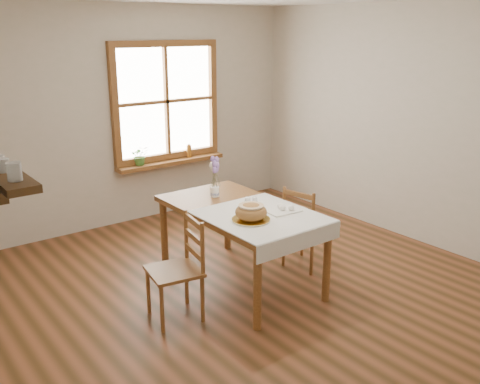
% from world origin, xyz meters
% --- Properties ---
extents(ground, '(5.00, 5.00, 0.00)m').
position_xyz_m(ground, '(0.00, 0.00, 0.00)').
color(ground, brown).
rests_on(ground, ground).
extents(room_walls, '(4.60, 5.10, 2.65)m').
position_xyz_m(room_walls, '(0.00, 0.00, 1.71)').
color(room_walls, beige).
rests_on(room_walls, ground).
extents(window, '(1.46, 0.08, 1.46)m').
position_xyz_m(window, '(0.50, 2.47, 1.45)').
color(window, brown).
rests_on(window, ground).
extents(window_sill, '(1.46, 0.20, 0.05)m').
position_xyz_m(window_sill, '(0.50, 2.40, 0.69)').
color(window_sill, brown).
rests_on(window_sill, ground).
extents(wall_shelf, '(0.16, 0.60, 0.24)m').
position_xyz_m(wall_shelf, '(-2.16, -0.60, 1.61)').
color(wall_shelf, '#452D16').
rests_on(wall_shelf, ground).
extents(dining_table, '(0.90, 1.60, 0.75)m').
position_xyz_m(dining_table, '(0.00, 0.30, 0.66)').
color(dining_table, brown).
rests_on(dining_table, ground).
extents(table_linen, '(0.91, 0.99, 0.01)m').
position_xyz_m(table_linen, '(0.00, -0.00, 0.76)').
color(table_linen, white).
rests_on(table_linen, dining_table).
extents(chair_left, '(0.49, 0.47, 0.87)m').
position_xyz_m(chair_left, '(-0.82, 0.12, 0.43)').
color(chair_left, brown).
rests_on(chair_left, ground).
extents(chair_right, '(0.49, 0.47, 0.84)m').
position_xyz_m(chair_right, '(0.78, 0.20, 0.42)').
color(chair_right, brown).
rests_on(chair_right, ground).
extents(bread_plate, '(0.34, 0.34, 0.02)m').
position_xyz_m(bread_plate, '(-0.15, -0.05, 0.77)').
color(bread_plate, white).
rests_on(bread_plate, table_linen).
extents(bread_loaf, '(0.27, 0.27, 0.15)m').
position_xyz_m(bread_loaf, '(-0.15, -0.05, 0.85)').
color(bread_loaf, '#B3783F').
rests_on(bread_loaf, bread_plate).
extents(egg_napkin, '(0.31, 0.27, 0.01)m').
position_xyz_m(egg_napkin, '(0.22, -0.02, 0.77)').
color(egg_napkin, white).
rests_on(egg_napkin, table_linen).
extents(eggs, '(0.24, 0.22, 0.05)m').
position_xyz_m(eggs, '(0.22, -0.02, 0.80)').
color(eggs, white).
rests_on(eggs, egg_napkin).
extents(salt_shaker, '(0.06, 0.06, 0.09)m').
position_xyz_m(salt_shaker, '(0.12, 0.24, 0.80)').
color(salt_shaker, white).
rests_on(salt_shaker, table_linen).
extents(pepper_shaker, '(0.05, 0.05, 0.10)m').
position_xyz_m(pepper_shaker, '(0.05, 0.26, 0.81)').
color(pepper_shaker, white).
rests_on(pepper_shaker, table_linen).
extents(flower_vase, '(0.11, 0.11, 0.10)m').
position_xyz_m(flower_vase, '(-0.00, 0.70, 0.80)').
color(flower_vase, white).
rests_on(flower_vase, dining_table).
extents(lavender_bouquet, '(0.15, 0.15, 0.29)m').
position_xyz_m(lavender_bouquet, '(-0.00, 0.70, 0.99)').
color(lavender_bouquet, '#8361AD').
rests_on(lavender_bouquet, flower_vase).
extents(potted_plant, '(0.28, 0.29, 0.19)m').
position_xyz_m(potted_plant, '(0.07, 2.40, 0.81)').
color(potted_plant, '#41762F').
rests_on(potted_plant, window_sill).
extents(amber_bottle, '(0.06, 0.06, 0.18)m').
position_xyz_m(amber_bottle, '(0.77, 2.40, 0.80)').
color(amber_bottle, '#A3631E').
rests_on(amber_bottle, window_sill).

